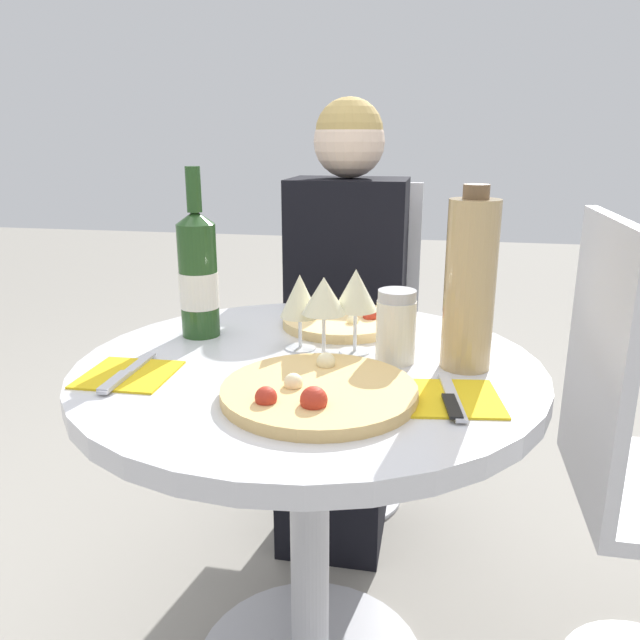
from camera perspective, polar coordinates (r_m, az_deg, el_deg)
dining_table at (r=1.22m, az=-0.99°, el=-11.14°), size 0.85×0.85×0.71m
chair_behind_diner at (r=1.94m, az=2.76°, el=-2.61°), size 0.40×0.40×0.97m
seated_diner at (r=1.77m, az=2.07°, el=-1.75°), size 0.33×0.47×1.21m
pizza_large at (r=0.99m, az=-0.21°, el=-6.54°), size 0.31×0.31×0.05m
pizza_small_far at (r=1.37m, az=2.06°, el=0.05°), size 0.26×0.26×0.05m
wine_bottle at (r=1.29m, az=-11.07°, el=4.09°), size 0.08×0.08×0.34m
tall_carafe at (r=1.11m, az=13.55°, el=3.20°), size 0.09×0.09×0.32m
sugar_shaker at (r=1.14m, az=6.96°, el=-0.60°), size 0.07×0.07×0.13m
wine_glass_back_right at (r=1.17m, az=3.28°, el=2.64°), size 0.08×0.08×0.16m
wine_glass_center at (r=1.14m, az=0.35°, el=2.11°), size 0.08×0.08×0.15m
wine_glass_back_left at (r=1.19m, az=-1.85°, el=2.12°), size 0.08×0.08×0.15m
place_setting_left at (r=1.13m, az=-17.18°, el=-4.78°), size 0.15×0.19×0.01m
place_setting_right at (r=1.01m, az=11.94°, el=-7.01°), size 0.17×0.19×0.01m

